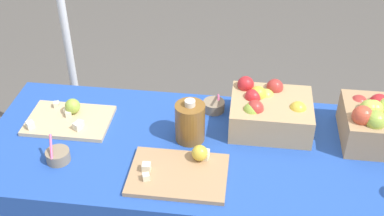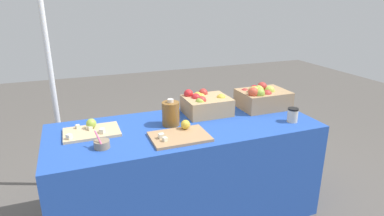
{
  "view_description": "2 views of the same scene",
  "coord_description": "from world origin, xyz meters",
  "px_view_note": "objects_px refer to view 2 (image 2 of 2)",
  "views": [
    {
      "loc": [
        0.12,
        -1.56,
        2.06
      ],
      "look_at": [
        -0.09,
        0.06,
        0.89
      ],
      "focal_mm": 46.21,
      "sensor_mm": 36.0,
      "label": 1
    },
    {
      "loc": [
        -0.72,
        -2.01,
        1.61
      ],
      "look_at": [
        0.07,
        0.05,
        0.85
      ],
      "focal_mm": 30.27,
      "sensor_mm": 36.0,
      "label": 2
    }
  ],
  "objects_px": {
    "coffee_cup": "(293,115)",
    "cutting_board_back": "(91,131)",
    "apple_crate_middle": "(206,104)",
    "cider_jug": "(171,114)",
    "sample_bowl_mid": "(173,111)",
    "tent_pole": "(52,82)",
    "cutting_board_front": "(180,135)",
    "sample_bowl_near": "(102,144)",
    "apple_crate_left": "(261,97)"
  },
  "relations": [
    {
      "from": "coffee_cup",
      "to": "cutting_board_back",
      "type": "bearing_deg",
      "value": 167.61
    },
    {
      "from": "apple_crate_middle",
      "to": "cider_jug",
      "type": "relative_size",
      "value": 1.77
    },
    {
      "from": "sample_bowl_mid",
      "to": "tent_pole",
      "type": "xyz_separation_m",
      "value": [
        -0.86,
        0.5,
        0.19
      ]
    },
    {
      "from": "cutting_board_front",
      "to": "cutting_board_back",
      "type": "height_order",
      "value": "cutting_board_back"
    },
    {
      "from": "sample_bowl_near",
      "to": "tent_pole",
      "type": "relative_size",
      "value": 0.06
    },
    {
      "from": "tent_pole",
      "to": "sample_bowl_near",
      "type": "bearing_deg",
      "value": -73.24
    },
    {
      "from": "apple_crate_middle",
      "to": "sample_bowl_mid",
      "type": "distance_m",
      "value": 0.26
    },
    {
      "from": "cutting_board_back",
      "to": "apple_crate_middle",
      "type": "bearing_deg",
      "value": 5.26
    },
    {
      "from": "coffee_cup",
      "to": "tent_pole",
      "type": "distance_m",
      "value": 1.9
    },
    {
      "from": "cutting_board_front",
      "to": "cutting_board_back",
      "type": "xyz_separation_m",
      "value": [
        -0.54,
        0.27,
        0.0
      ]
    },
    {
      "from": "cutting_board_back",
      "to": "sample_bowl_mid",
      "type": "xyz_separation_m",
      "value": [
        0.62,
        0.17,
        0.01
      ]
    },
    {
      "from": "cider_jug",
      "to": "coffee_cup",
      "type": "bearing_deg",
      "value": -16.77
    },
    {
      "from": "coffee_cup",
      "to": "tent_pole",
      "type": "relative_size",
      "value": 0.05
    },
    {
      "from": "sample_bowl_mid",
      "to": "tent_pole",
      "type": "height_order",
      "value": "tent_pole"
    },
    {
      "from": "cutting_board_back",
      "to": "coffee_cup",
      "type": "distance_m",
      "value": 1.43
    },
    {
      "from": "cutting_board_back",
      "to": "sample_bowl_mid",
      "type": "height_order",
      "value": "sample_bowl_mid"
    },
    {
      "from": "coffee_cup",
      "to": "apple_crate_left",
      "type": "bearing_deg",
      "value": 97.37
    },
    {
      "from": "apple_crate_middle",
      "to": "coffee_cup",
      "type": "bearing_deg",
      "value": -36.25
    },
    {
      "from": "sample_bowl_mid",
      "to": "tent_pole",
      "type": "relative_size",
      "value": 0.05
    },
    {
      "from": "apple_crate_middle",
      "to": "sample_bowl_near",
      "type": "bearing_deg",
      "value": -157.89
    },
    {
      "from": "coffee_cup",
      "to": "cider_jug",
      "type": "bearing_deg",
      "value": 163.23
    },
    {
      "from": "sample_bowl_near",
      "to": "sample_bowl_mid",
      "type": "relative_size",
      "value": 1.09
    },
    {
      "from": "apple_crate_middle",
      "to": "cider_jug",
      "type": "height_order",
      "value": "cider_jug"
    },
    {
      "from": "apple_crate_left",
      "to": "sample_bowl_near",
      "type": "height_order",
      "value": "apple_crate_left"
    },
    {
      "from": "tent_pole",
      "to": "sample_bowl_mid",
      "type": "bearing_deg",
      "value": -30.07
    },
    {
      "from": "apple_crate_middle",
      "to": "sample_bowl_near",
      "type": "distance_m",
      "value": 0.89
    },
    {
      "from": "cutting_board_back",
      "to": "tent_pole",
      "type": "relative_size",
      "value": 0.19
    },
    {
      "from": "apple_crate_left",
      "to": "cutting_board_back",
      "type": "height_order",
      "value": "apple_crate_left"
    },
    {
      "from": "cutting_board_front",
      "to": "apple_crate_middle",
      "type": "bearing_deg",
      "value": 46.8
    },
    {
      "from": "cutting_board_front",
      "to": "sample_bowl_near",
      "type": "height_order",
      "value": "sample_bowl_near"
    },
    {
      "from": "sample_bowl_near",
      "to": "cider_jug",
      "type": "height_order",
      "value": "cider_jug"
    },
    {
      "from": "apple_crate_middle",
      "to": "cutting_board_back",
      "type": "xyz_separation_m",
      "value": [
        -0.87,
        -0.08,
        -0.06
      ]
    },
    {
      "from": "apple_crate_left",
      "to": "sample_bowl_mid",
      "type": "bearing_deg",
      "value": 170.46
    },
    {
      "from": "coffee_cup",
      "to": "cutting_board_front",
      "type": "bearing_deg",
      "value": 177.76
    },
    {
      "from": "apple_crate_left",
      "to": "cider_jug",
      "type": "distance_m",
      "value": 0.81
    },
    {
      "from": "apple_crate_left",
      "to": "cutting_board_back",
      "type": "xyz_separation_m",
      "value": [
        -1.35,
        -0.04,
        -0.07
      ]
    },
    {
      "from": "cutting_board_back",
      "to": "sample_bowl_mid",
      "type": "bearing_deg",
      "value": 14.91
    },
    {
      "from": "apple_crate_left",
      "to": "tent_pole",
      "type": "relative_size",
      "value": 0.2
    },
    {
      "from": "cider_jug",
      "to": "coffee_cup",
      "type": "relative_size",
      "value": 1.86
    },
    {
      "from": "cider_jug",
      "to": "sample_bowl_mid",
      "type": "bearing_deg",
      "value": 69.53
    },
    {
      "from": "sample_bowl_mid",
      "to": "coffee_cup",
      "type": "relative_size",
      "value": 0.95
    },
    {
      "from": "sample_bowl_mid",
      "to": "tent_pole",
      "type": "bearing_deg",
      "value": 149.93
    },
    {
      "from": "cutting_board_back",
      "to": "cider_jug",
      "type": "xyz_separation_m",
      "value": [
        0.54,
        -0.05,
        0.07
      ]
    },
    {
      "from": "cider_jug",
      "to": "apple_crate_middle",
      "type": "bearing_deg",
      "value": 21.78
    },
    {
      "from": "cider_jug",
      "to": "coffee_cup",
      "type": "height_order",
      "value": "cider_jug"
    },
    {
      "from": "tent_pole",
      "to": "coffee_cup",
      "type": "bearing_deg",
      "value": -30.76
    },
    {
      "from": "cider_jug",
      "to": "coffee_cup",
      "type": "distance_m",
      "value": 0.89
    },
    {
      "from": "apple_crate_left",
      "to": "cutting_board_front",
      "type": "relative_size",
      "value": 1.04
    },
    {
      "from": "apple_crate_left",
      "to": "cider_jug",
      "type": "height_order",
      "value": "apple_crate_left"
    },
    {
      "from": "sample_bowl_mid",
      "to": "cider_jug",
      "type": "xyz_separation_m",
      "value": [
        -0.08,
        -0.22,
        0.06
      ]
    }
  ]
}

